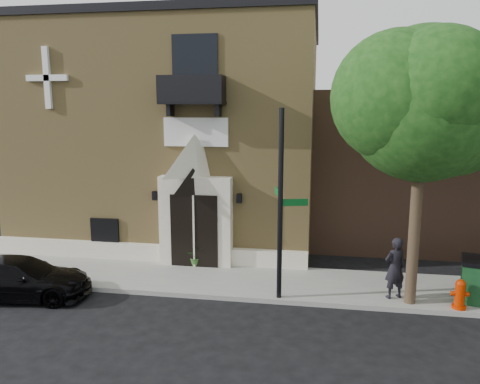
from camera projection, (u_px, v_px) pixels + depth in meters
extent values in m
plane|color=black|center=(206.00, 300.00, 14.19)|extent=(120.00, 120.00, 0.00)
cube|color=gray|center=(246.00, 281.00, 15.47)|extent=(42.00, 3.00, 0.15)
cube|color=#A98C50|center=(182.00, 135.00, 21.64)|extent=(12.00, 10.00, 9.00)
cube|color=black|center=(180.00, 30.00, 20.81)|extent=(12.20, 10.20, 0.30)
cube|color=white|center=(145.00, 252.00, 17.39)|extent=(12.00, 0.30, 0.60)
cube|color=white|center=(196.00, 221.00, 16.71)|extent=(2.60, 0.55, 3.20)
pyramid|color=white|center=(195.00, 155.00, 16.29)|extent=(2.60, 0.55, 1.50)
cube|color=black|center=(194.00, 231.00, 16.48)|extent=(1.70, 0.06, 2.60)
cube|color=white|center=(194.00, 231.00, 16.44)|extent=(0.06, 0.04, 2.60)
cube|color=white|center=(196.00, 132.00, 16.33)|extent=(2.30, 0.10, 1.00)
cube|color=black|center=(192.00, 103.00, 15.78)|extent=(2.20, 0.90, 0.10)
cube|color=black|center=(189.00, 89.00, 15.28)|extent=(2.20, 0.06, 0.90)
cube|color=black|center=(162.00, 89.00, 15.87)|extent=(0.06, 0.90, 0.90)
cube|color=black|center=(223.00, 89.00, 15.53)|extent=(0.06, 0.90, 0.90)
cube|color=black|center=(195.00, 67.00, 15.97)|extent=(1.60, 0.08, 2.20)
cube|color=white|center=(47.00, 78.00, 16.87)|extent=(0.22, 0.14, 2.20)
cube|color=white|center=(47.00, 78.00, 16.87)|extent=(1.60, 0.14, 0.22)
cube|color=black|center=(105.00, 231.00, 17.59)|extent=(1.10, 0.10, 1.00)
cube|color=#D34204|center=(105.00, 231.00, 17.62)|extent=(0.85, 0.06, 0.75)
cube|color=black|center=(155.00, 196.00, 16.94)|extent=(0.18, 0.18, 0.32)
cube|color=black|center=(239.00, 198.00, 16.43)|extent=(0.18, 0.18, 0.32)
cylinder|color=#38281C|center=(414.00, 233.00, 13.25)|extent=(0.32, 0.32, 4.20)
sphere|color=#133C10|center=(423.00, 105.00, 12.62)|extent=(4.20, 4.20, 4.20)
sphere|color=#133C10|center=(450.00, 116.00, 12.83)|extent=(3.36, 3.36, 3.36)
sphere|color=#133C10|center=(398.00, 97.00, 12.50)|extent=(3.57, 3.57, 3.57)
sphere|color=#133C10|center=(438.00, 88.00, 11.83)|extent=(3.15, 3.15, 3.15)
imported|color=black|center=(19.00, 278.00, 14.23)|extent=(4.51, 2.35, 1.25)
cylinder|color=black|center=(280.00, 206.00, 13.50)|extent=(0.15, 0.15, 5.59)
cube|color=#0A551D|center=(295.00, 202.00, 13.53)|extent=(0.77, 0.25, 0.21)
cube|color=#0A551D|center=(278.00, 192.00, 13.85)|extent=(0.25, 0.77, 0.21)
cylinder|color=#B42300|center=(459.00, 307.00, 13.21)|extent=(0.39, 0.39, 0.09)
cylinder|color=#B42300|center=(460.00, 295.00, 13.15)|extent=(0.28, 0.28, 0.59)
sphere|color=#B42300|center=(461.00, 284.00, 13.10)|extent=(0.28, 0.28, 0.28)
cylinder|color=#B42300|center=(460.00, 294.00, 13.15)|extent=(0.49, 0.13, 0.13)
imported|color=#376728|center=(196.00, 256.00, 16.76)|extent=(0.76, 0.71, 0.69)
imported|color=black|center=(395.00, 268.00, 13.80)|extent=(0.80, 0.69, 1.85)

